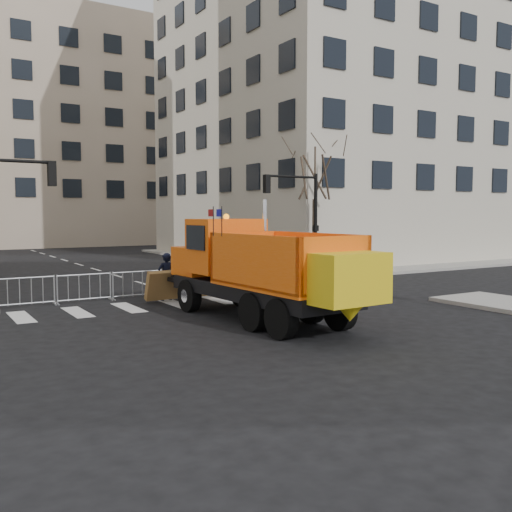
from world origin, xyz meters
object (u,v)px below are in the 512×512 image
cop_a (166,277)px  newspaper_box (320,265)px  cop_b (210,274)px  cop_c (210,274)px  plow_truck (262,267)px

cop_a → newspaper_box: size_ratio=1.68×
cop_b → cop_c: (0.00, -0.01, -0.01)m
cop_b → cop_c: bearing=88.4°
plow_truck → cop_c: 6.01m
plow_truck → cop_b: 6.02m
cop_c → cop_a: bearing=-25.0°
cop_a → newspaper_box: (9.82, 3.03, -0.22)m
cop_b → newspaper_box: cop_b is taller
plow_truck → newspaper_box: size_ratio=9.08×
cop_b → cop_a: bearing=2.3°
plow_truck → cop_b: (1.14, 5.85, -0.82)m
newspaper_box → cop_c: bearing=174.4°
cop_a → newspaper_box: 10.28m
plow_truck → cop_c: (1.14, 5.85, -0.83)m
plow_truck → cop_c: bearing=-13.9°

